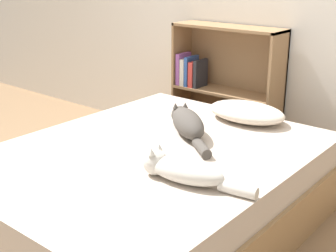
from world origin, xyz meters
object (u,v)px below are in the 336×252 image
at_px(bed, 152,189).
at_px(cat_dark, 187,123).
at_px(bookshelf, 224,88).
at_px(pillow, 246,112).
at_px(cat_light, 182,170).

bearing_deg(bed, cat_dark, 90.08).
relative_size(cat_dark, bookshelf, 0.55).
relative_size(pillow, bookshelf, 0.52).
bearing_deg(cat_dark, pillow, -69.74).
relative_size(pillow, cat_light, 0.90).
bearing_deg(bed, cat_light, -28.09).
bearing_deg(cat_light, cat_dark, -63.69).
distance_m(bed, cat_dark, 0.45).
distance_m(cat_light, cat_dark, 0.64).
xyz_separation_m(cat_light, cat_dark, (-0.37, 0.52, 0.01)).
bearing_deg(pillow, cat_light, -76.77).
height_order(pillow, bookshelf, bookshelf).
bearing_deg(pillow, bed, -100.26).
xyz_separation_m(bed, cat_dark, (-0.00, 0.33, 0.30)).
relative_size(bed, bookshelf, 1.94).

